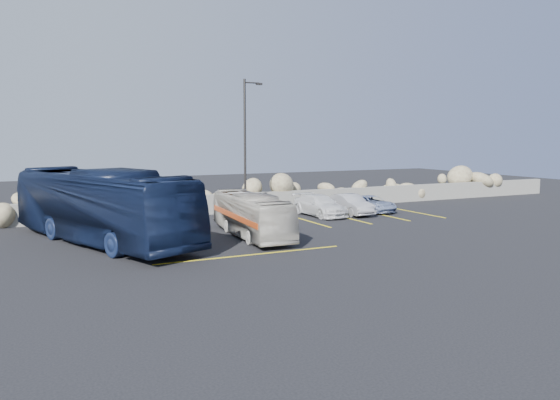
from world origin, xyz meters
name	(u,v)px	position (x,y,z in m)	size (l,w,h in m)	color
ground	(276,253)	(0.00, 0.00, 0.00)	(90.00, 90.00, 0.00)	black
seawall	(192,206)	(0.00, 12.00, 0.60)	(60.00, 0.40, 1.20)	gray
riprap_pile	(186,192)	(0.00, 13.20, 1.30)	(54.00, 2.80, 2.60)	#8F7D5E
parking_lines	(310,225)	(4.64, 5.57, 0.01)	(18.16, 9.36, 0.01)	yellow
lamppost	(246,144)	(2.56, 9.50, 4.30)	(1.14, 0.18, 8.00)	#2B2926
vintage_bus	(251,215)	(0.59, 4.03, 1.03)	(1.73, 7.39, 2.06)	beige
tour_coach	(102,206)	(-6.05, 5.44, 1.66)	(2.80, 11.95, 3.33)	black
car_b	(350,204)	(8.85, 8.19, 0.62)	(1.31, 3.75, 1.23)	#ABAAAF
car_c	(320,205)	(6.92, 8.52, 0.63)	(1.75, 4.31, 1.25)	silver
car_d	(371,204)	(10.75, 8.64, 0.51)	(1.69, 3.66, 1.02)	#7B8BAF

